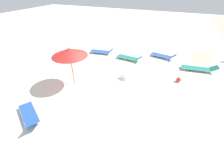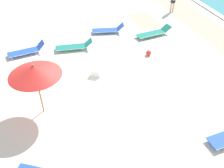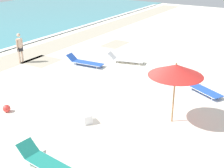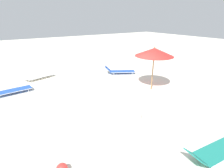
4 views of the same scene
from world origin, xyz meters
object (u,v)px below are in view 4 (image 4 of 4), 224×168
Objects in this scene: sun_lounger_mid_beach_pair_b at (216,151)px; cooler_box at (134,114)px; beach_umbrella at (154,52)px; sun_lounger_mid_beach_pair_a at (8,91)px; sun_lounger_beside_umbrella at (120,71)px; sun_lounger_mid_beach_solo at (37,76)px.

sun_lounger_mid_beach_pair_b reaches higher than cooler_box.
sun_lounger_mid_beach_pair_b is at bearing 132.62° from cooler_box.
cooler_box is at bearing 18.05° from sun_lounger_mid_beach_pair_b.
beach_umbrella is 3.80m from cooler_box.
sun_lounger_beside_umbrella is at bearing -96.66° from sun_lounger_mid_beach_pair_a.
sun_lounger_beside_umbrella reaches higher than sun_lounger_mid_beach_pair_b.
sun_lounger_mid_beach_pair_b is at bearing -155.02° from sun_lounger_mid_beach_pair_a.
sun_lounger_mid_beach_solo is 2.43m from sun_lounger_mid_beach_pair_a.
beach_umbrella is 7.48m from sun_lounger_mid_beach_solo.
sun_lounger_mid_beach_pair_a is 6.73m from cooler_box.
beach_umbrella is 1.13× the size of sun_lounger_beside_umbrella.
sun_lounger_mid_beach_solo is 0.97× the size of sun_lounger_mid_beach_pair_a.
beach_umbrella reaches higher than sun_lounger_beside_umbrella.
sun_lounger_mid_beach_solo is (5.24, 5.00, -1.88)m from beach_umbrella.
beach_umbrella reaches higher than sun_lounger_mid_beach_solo.
sun_lounger_beside_umbrella is 6.96m from sun_lounger_mid_beach_pair_a.
sun_lounger_mid_beach_solo is at bearing 99.14° from sun_lounger_beside_umbrella.
beach_umbrella is 1.03× the size of sun_lounger_mid_beach_pair_a.
beach_umbrella reaches higher than cooler_box.
beach_umbrella is 7.90m from sun_lounger_mid_beach_pair_a.
beach_umbrella is 3.80m from sun_lounger_beside_umbrella.
sun_lounger_mid_beach_pair_a is at bearing 62.12° from beach_umbrella.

